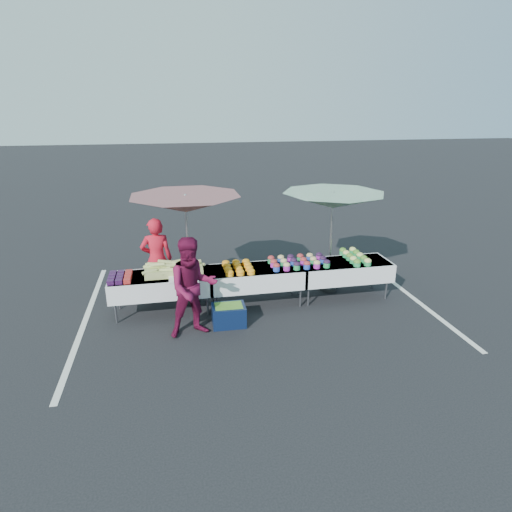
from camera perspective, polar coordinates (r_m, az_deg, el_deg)
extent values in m
plane|color=black|center=(8.52, 0.00, -6.36)|extent=(80.00, 80.00, 0.00)
cube|color=silver|center=(8.55, -21.72, -7.73)|extent=(0.10, 5.00, 0.00)
cube|color=silver|center=(9.62, 19.09, -4.37)|extent=(0.10, 5.00, 0.00)
cube|color=white|center=(8.10, -12.60, -2.63)|extent=(1.80, 0.75, 0.04)
cube|color=white|center=(8.16, -12.52, -3.68)|extent=(1.86, 0.81, 0.36)
cylinder|color=slate|center=(8.11, -18.18, -7.27)|extent=(0.04, 0.04, 0.39)
cylinder|color=slate|center=(8.64, -17.78, -5.54)|extent=(0.04, 0.04, 0.39)
cylinder|color=slate|center=(8.05, -6.48, -6.55)|extent=(0.04, 0.04, 0.39)
cylinder|color=slate|center=(8.59, -6.84, -4.86)|extent=(0.04, 0.04, 0.39)
cube|color=white|center=(8.23, 0.00, -1.77)|extent=(1.80, 0.75, 0.04)
cube|color=white|center=(8.29, 0.00, -2.80)|extent=(1.86, 0.81, 0.36)
cylinder|color=slate|center=(8.07, -5.34, -6.47)|extent=(0.04, 0.04, 0.39)
cylinder|color=slate|center=(8.60, -5.77, -4.78)|extent=(0.04, 0.04, 0.39)
cylinder|color=slate|center=(8.37, 5.94, -5.50)|extent=(0.04, 0.04, 0.39)
cylinder|color=slate|center=(8.88, 4.83, -3.94)|extent=(0.04, 0.04, 0.39)
cube|color=white|center=(8.74, 11.64, -0.90)|extent=(1.80, 0.75, 0.04)
cube|color=white|center=(8.80, 11.58, -1.88)|extent=(1.86, 0.81, 0.36)
cylinder|color=slate|center=(8.41, 6.99, -5.40)|extent=(0.04, 0.04, 0.39)
cylinder|color=slate|center=(8.93, 5.82, -3.85)|extent=(0.04, 0.04, 0.39)
cylinder|color=slate|center=(9.04, 16.95, -4.34)|extent=(0.04, 0.04, 0.39)
cylinder|color=slate|center=(9.52, 15.32, -2.97)|extent=(0.04, 0.04, 0.39)
cube|color=black|center=(7.90, -18.82, -3.33)|extent=(0.12, 0.12, 0.08)
cube|color=black|center=(8.03, -18.71, -2.95)|extent=(0.12, 0.12, 0.08)
cube|color=black|center=(8.16, -18.60, -2.58)|extent=(0.12, 0.12, 0.08)
cube|color=black|center=(8.29, -18.50, -2.23)|extent=(0.12, 0.12, 0.08)
cube|color=black|center=(7.88, -17.81, -3.27)|extent=(0.12, 0.12, 0.08)
cube|color=black|center=(8.01, -17.72, -2.89)|extent=(0.12, 0.12, 0.08)
cube|color=black|center=(8.14, -17.63, -2.52)|extent=(0.12, 0.12, 0.08)
cube|color=black|center=(8.27, -17.54, -2.17)|extent=(0.12, 0.12, 0.08)
cube|color=maroon|center=(7.87, -16.80, -3.21)|extent=(0.12, 0.12, 0.08)
cube|color=maroon|center=(8.00, -16.72, -2.83)|extent=(0.12, 0.12, 0.08)
cube|color=maroon|center=(8.13, -16.65, -2.46)|extent=(0.12, 0.12, 0.08)
cube|color=maroon|center=(8.26, -16.57, -2.11)|extent=(0.12, 0.12, 0.08)
cube|color=#A5B35C|center=(8.11, -10.88, -1.80)|extent=(1.05, 0.55, 0.14)
cylinder|color=#A5B35C|center=(8.24, -8.80, -1.06)|extent=(0.27, 0.09, 0.10)
cylinder|color=#A5B35C|center=(8.12, -13.61, -1.17)|extent=(0.27, 0.14, 0.07)
cylinder|color=#A5B35C|center=(7.95, -10.13, -1.03)|extent=(0.27, 0.14, 0.09)
cylinder|color=#A5B35C|center=(8.13, -13.89, -1.59)|extent=(0.27, 0.15, 0.10)
cylinder|color=#A5B35C|center=(8.02, -12.18, -1.40)|extent=(0.27, 0.15, 0.08)
cylinder|color=#A5B35C|center=(8.10, -11.20, -0.91)|extent=(0.27, 0.10, 0.10)
cylinder|color=#A5B35C|center=(7.99, -11.20, -1.23)|extent=(0.27, 0.07, 0.08)
cylinder|color=#A5B35C|center=(7.91, -11.84, -1.83)|extent=(0.27, 0.14, 0.09)
cylinder|color=#A5B35C|center=(8.26, -12.06, -0.74)|extent=(0.27, 0.12, 0.08)
cylinder|color=#A5B35C|center=(8.19, -7.73, -1.04)|extent=(0.27, 0.16, 0.08)
cylinder|color=#A5B35C|center=(8.04, -13.15, -1.36)|extent=(0.27, 0.11, 0.07)
cylinder|color=#A5B35C|center=(7.88, -11.49, -2.21)|extent=(0.27, 0.10, 0.07)
cylinder|color=#A5B35C|center=(8.20, -10.20, -0.66)|extent=(0.27, 0.12, 0.08)
cylinder|color=#A5B35C|center=(7.88, -14.03, -2.05)|extent=(0.27, 0.15, 0.08)
cylinder|color=#A5B35C|center=(8.11, -13.35, -1.07)|extent=(0.27, 0.10, 0.08)
cylinder|color=#A5B35C|center=(8.03, -9.43, -1.28)|extent=(0.27, 0.16, 0.10)
cylinder|color=#A5B35C|center=(8.00, -12.95, -1.14)|extent=(0.27, 0.12, 0.09)
cylinder|color=#A5B35C|center=(7.85, -8.93, -1.39)|extent=(0.27, 0.09, 0.07)
cylinder|color=#A5B35C|center=(7.90, -8.46, -1.74)|extent=(0.27, 0.10, 0.09)
cylinder|color=#A5B35C|center=(7.97, -9.11, -1.71)|extent=(0.27, 0.12, 0.09)
cylinder|color=#A5B35C|center=(8.31, -10.25, -0.96)|extent=(0.27, 0.10, 0.08)
cylinder|color=#A5B35C|center=(8.06, -8.26, -0.96)|extent=(0.27, 0.14, 0.10)
cylinder|color=#A5B35C|center=(8.29, -8.77, -0.92)|extent=(0.27, 0.12, 0.07)
cube|color=white|center=(7.80, -10.44, -3.00)|extent=(0.30, 0.25, 0.05)
cylinder|color=#FFA01C|center=(7.87, -3.53, -2.47)|extent=(0.15, 0.15, 0.05)
ellipsoid|color=orange|center=(7.86, -3.53, -2.20)|extent=(0.15, 0.15, 0.08)
cylinder|color=#FFA01C|center=(8.04, -3.71, -2.00)|extent=(0.15, 0.15, 0.05)
ellipsoid|color=orange|center=(8.03, -3.71, -1.73)|extent=(0.15, 0.15, 0.08)
cylinder|color=#FFA01C|center=(8.21, -3.88, -1.55)|extent=(0.15, 0.15, 0.05)
ellipsoid|color=orange|center=(8.19, -3.89, -1.29)|extent=(0.15, 0.15, 0.08)
cylinder|color=#FFA01C|center=(8.37, -4.04, -1.12)|extent=(0.15, 0.15, 0.05)
ellipsoid|color=orange|center=(8.36, -4.05, -0.86)|extent=(0.15, 0.15, 0.08)
cylinder|color=#FFA01C|center=(7.90, -2.09, -2.36)|extent=(0.15, 0.15, 0.05)
ellipsoid|color=orange|center=(7.89, -2.09, -2.09)|extent=(0.15, 0.15, 0.08)
cylinder|color=#FFA01C|center=(8.07, -2.30, -1.90)|extent=(0.15, 0.15, 0.05)
ellipsoid|color=orange|center=(8.05, -2.30, -1.64)|extent=(0.15, 0.15, 0.08)
cylinder|color=#FFA01C|center=(8.23, -2.50, -1.46)|extent=(0.15, 0.15, 0.05)
ellipsoid|color=orange|center=(8.22, -2.50, -1.20)|extent=(0.15, 0.15, 0.08)
cylinder|color=#FFA01C|center=(8.40, -2.69, -1.03)|extent=(0.15, 0.15, 0.05)
ellipsoid|color=orange|center=(8.39, -2.70, -0.77)|extent=(0.15, 0.15, 0.08)
cylinder|color=#FFA01C|center=(7.93, -0.66, -2.26)|extent=(0.15, 0.15, 0.05)
ellipsoid|color=orange|center=(7.92, -0.67, -1.99)|extent=(0.15, 0.15, 0.08)
cylinder|color=#FFA01C|center=(8.10, -0.90, -1.80)|extent=(0.15, 0.15, 0.05)
ellipsoid|color=orange|center=(8.08, -0.90, -1.54)|extent=(0.15, 0.15, 0.08)
cylinder|color=#FFA01C|center=(8.26, -1.13, -1.36)|extent=(0.15, 0.15, 0.05)
ellipsoid|color=orange|center=(8.25, -1.13, -1.10)|extent=(0.15, 0.15, 0.08)
cylinder|color=#FFA01C|center=(8.43, -1.35, -0.94)|extent=(0.15, 0.15, 0.05)
ellipsoid|color=orange|center=(8.42, -1.35, -0.68)|extent=(0.15, 0.15, 0.08)
cylinder|color=#2749B8|center=(8.08, 2.74, -1.68)|extent=(0.13, 0.13, 0.10)
ellipsoid|color=maroon|center=(8.06, 2.75, -1.28)|extent=(0.14, 0.14, 0.10)
cylinder|color=#BB28AF|center=(8.28, 2.38, -1.15)|extent=(0.13, 0.13, 0.10)
ellipsoid|color=maroon|center=(8.26, 2.38, -0.76)|extent=(0.14, 0.14, 0.10)
cylinder|color=green|center=(8.48, 2.03, -0.64)|extent=(0.13, 0.13, 0.10)
ellipsoid|color=maroon|center=(8.46, 2.03, -0.26)|extent=(0.14, 0.14, 0.10)
cylinder|color=#BB28AF|center=(8.13, 4.11, -1.58)|extent=(0.13, 0.13, 0.10)
ellipsoid|color=tan|center=(8.11, 4.12, -1.18)|extent=(0.14, 0.14, 0.10)
cylinder|color=green|center=(8.33, 3.71, -1.05)|extent=(0.13, 0.13, 0.10)
ellipsoid|color=tan|center=(8.31, 3.72, -0.66)|extent=(0.14, 0.14, 0.10)
cylinder|color=#2749B8|center=(8.53, 3.33, -0.55)|extent=(0.13, 0.13, 0.10)
ellipsoid|color=tan|center=(8.51, 3.34, -0.17)|extent=(0.14, 0.14, 0.10)
cylinder|color=green|center=(8.18, 5.46, -1.48)|extent=(0.13, 0.13, 0.10)
ellipsoid|color=black|center=(8.16, 5.48, -1.09)|extent=(0.14, 0.14, 0.10)
cylinder|color=#2749B8|center=(8.38, 5.04, -0.96)|extent=(0.13, 0.13, 0.10)
ellipsoid|color=black|center=(8.36, 5.05, -0.57)|extent=(0.14, 0.14, 0.10)
cylinder|color=#BB28AF|center=(8.58, 4.63, -0.46)|extent=(0.13, 0.13, 0.10)
ellipsoid|color=black|center=(8.56, 4.64, -0.08)|extent=(0.14, 0.14, 0.10)
cylinder|color=#2749B8|center=(8.24, 6.80, -1.38)|extent=(0.13, 0.13, 0.10)
ellipsoid|color=maroon|center=(8.22, 6.81, -0.99)|extent=(0.14, 0.14, 0.10)
cylinder|color=#BB28AF|center=(8.43, 6.34, -0.86)|extent=(0.13, 0.13, 0.10)
ellipsoid|color=maroon|center=(8.41, 6.36, -0.48)|extent=(0.14, 0.14, 0.10)
cylinder|color=green|center=(8.63, 5.91, -0.37)|extent=(0.13, 0.13, 0.10)
ellipsoid|color=maroon|center=(8.61, 5.92, 0.01)|extent=(0.14, 0.14, 0.10)
cylinder|color=#BB28AF|center=(8.30, 8.11, -1.28)|extent=(0.13, 0.13, 0.10)
ellipsoid|color=tan|center=(8.28, 8.13, -0.89)|extent=(0.14, 0.14, 0.10)
cylinder|color=green|center=(8.50, 7.63, -0.77)|extent=(0.13, 0.13, 0.10)
ellipsoid|color=tan|center=(8.47, 7.65, -0.39)|extent=(0.14, 0.14, 0.10)
cylinder|color=#2749B8|center=(8.69, 7.17, -0.28)|extent=(0.13, 0.13, 0.10)
ellipsoid|color=tan|center=(8.67, 7.18, 0.09)|extent=(0.14, 0.14, 0.10)
cylinder|color=green|center=(8.37, 9.40, -1.18)|extent=(0.13, 0.13, 0.10)
ellipsoid|color=black|center=(8.35, 9.43, -0.79)|extent=(0.14, 0.14, 0.10)
cylinder|color=#2749B8|center=(8.56, 8.90, -0.67)|extent=(0.13, 0.13, 0.10)
ellipsoid|color=black|center=(8.54, 8.92, -0.30)|extent=(0.14, 0.14, 0.10)
cylinder|color=#BB28AF|center=(8.75, 8.41, -0.19)|extent=(0.13, 0.13, 0.10)
ellipsoid|color=black|center=(8.73, 8.43, 0.18)|extent=(0.14, 0.14, 0.10)
cylinder|color=green|center=(8.54, 13.31, -1.09)|extent=(0.14, 0.14, 0.08)
ellipsoid|color=#377A20|center=(8.52, 13.34, -0.74)|extent=(0.14, 0.14, 0.11)
cylinder|color=green|center=(8.70, 12.83, -0.68)|extent=(0.14, 0.14, 0.08)
ellipsoid|color=#CDE064|center=(8.68, 12.86, -0.34)|extent=(0.14, 0.14, 0.11)
cylinder|color=green|center=(8.85, 12.37, -0.29)|extent=(0.14, 0.14, 0.08)
ellipsoid|color=#377A20|center=(8.83, 12.40, 0.04)|extent=(0.14, 0.14, 0.11)
cylinder|color=green|center=(9.01, 11.92, 0.09)|extent=(0.14, 0.14, 0.08)
ellipsoid|color=#CDE064|center=(8.99, 11.95, 0.42)|extent=(0.14, 0.14, 0.11)
cylinder|color=green|center=(9.16, 11.49, 0.45)|extent=(0.14, 0.14, 0.08)
ellipsoid|color=#377A20|center=(9.14, 11.51, 0.77)|extent=(0.14, 0.14, 0.11)
cylinder|color=green|center=(8.63, 14.64, -0.98)|extent=(0.14, 0.14, 0.08)
ellipsoid|color=#CDE064|center=(8.62, 14.67, -0.64)|extent=(0.14, 0.14, 0.11)
cylinder|color=green|center=(8.79, 14.15, -0.58)|extent=(0.14, 0.14, 0.08)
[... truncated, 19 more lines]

